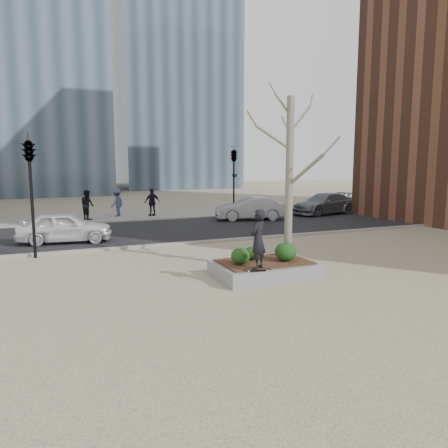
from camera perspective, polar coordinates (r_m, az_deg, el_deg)
name	(u,v)px	position (r m, az deg, el deg)	size (l,w,h in m)	color
ground	(235,280)	(13.12, 1.39, -7.34)	(120.00, 120.00, 0.00)	tan
street	(154,231)	(22.42, -9.15, -0.91)	(60.00, 8.00, 0.02)	black
far_sidewalk	(128,215)	(29.21, -12.42, 1.11)	(60.00, 6.00, 0.02)	gray
planter	(264,270)	(13.49, 5.29, -5.94)	(3.00, 2.00, 0.45)	gray
planter_mulch	(264,262)	(13.44, 5.30, -4.93)	(2.70, 1.70, 0.04)	#382314
sycamore_tree	(290,152)	(13.85, 8.59, 9.25)	(2.80, 2.80, 6.60)	gray
shrub_left	(241,256)	(12.96, 2.17, -4.19)	(0.58, 0.58, 0.49)	#123711
shrub_middle	(252,253)	(13.54, 3.69, -3.83)	(0.48, 0.48, 0.41)	#133310
shrub_right	(286,252)	(13.49, 8.06, -3.60)	(0.67, 0.67, 0.57)	#113611
skateboard	(258,270)	(12.36, 4.40, -5.99)	(0.78, 0.20, 0.07)	black
skateboarder	(258,239)	(12.18, 4.45, -2.01)	(0.61, 0.40, 1.67)	black
police_car	(65,227)	(20.11, -20.10, -0.38)	(1.58, 3.93, 1.34)	white
car_silver	(250,209)	(26.27, 3.42, 2.02)	(1.44, 4.12, 1.36)	gray
car_third	(324,204)	(29.87, 12.93, 2.61)	(1.96, 4.81, 1.40)	slate
pedestrian_a	(87,205)	(27.53, -17.43, 2.42)	(0.88, 0.68, 1.80)	black
pedestrian_b	(117,202)	(28.79, -13.81, 2.75)	(1.14, 0.65, 1.76)	#374B64
pedestrian_c	(152,202)	(28.46, -9.35, 2.84)	(1.04, 0.43, 1.78)	black
traffic_light_near	(32,197)	(17.18, -23.82, 3.28)	(0.60, 2.48, 4.50)	black
traffic_light_far	(234,181)	(28.66, 1.29, 5.66)	(0.60, 2.48, 4.50)	black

